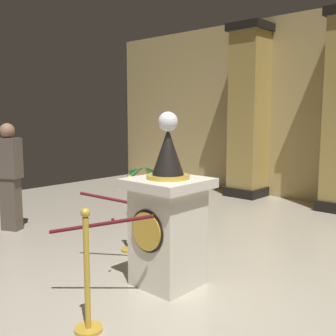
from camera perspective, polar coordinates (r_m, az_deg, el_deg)
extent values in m
plane|color=#B2A893|center=(4.23, -1.85, -17.95)|extent=(12.75, 12.75, 0.00)
cube|color=silver|center=(4.37, 0.00, -9.63)|extent=(0.61, 0.61, 1.05)
cube|color=silver|center=(4.23, 0.00, -2.16)|extent=(0.76, 0.76, 0.10)
cylinder|color=gold|center=(4.11, -3.05, -8.91)|extent=(0.39, 0.03, 0.39)
cylinder|color=black|center=(4.12, -2.95, -8.88)|extent=(0.44, 0.01, 0.44)
cylinder|color=gold|center=(4.22, 0.00, -1.22)|extent=(0.46, 0.46, 0.04)
cone|color=black|center=(4.19, 0.00, 2.35)|extent=(0.33, 0.33, 0.49)
cylinder|color=gold|center=(4.17, 0.00, 5.49)|extent=(0.03, 0.03, 0.05)
sphere|color=silver|center=(4.17, 0.00, 6.55)|extent=(0.21, 0.21, 0.21)
cylinder|color=gold|center=(5.55, -5.34, -11.38)|extent=(0.24, 0.24, 0.03)
cylinder|color=gold|center=(5.42, -5.40, -6.81)|extent=(0.05, 0.05, 0.95)
sphere|color=gold|center=(5.31, -5.47, -1.44)|extent=(0.08, 0.08, 0.08)
cylinder|color=gold|center=(3.76, -11.15, -21.34)|extent=(0.24, 0.24, 0.03)
cylinder|color=gold|center=(3.55, -11.36, -14.58)|extent=(0.05, 0.05, 0.99)
sphere|color=gold|center=(3.38, -11.60, -6.20)|extent=(0.08, 0.08, 0.08)
cylinder|color=#591419|center=(4.87, -6.50, -4.67)|extent=(0.82, 0.65, 0.22)
cylinder|color=#591419|center=(3.91, -9.42, -7.81)|extent=(0.82, 0.65, 0.22)
sphere|color=#591419|center=(4.41, -7.78, -7.20)|extent=(0.04, 0.04, 0.04)
cube|color=black|center=(9.21, 11.00, -3.21)|extent=(0.76, 0.76, 0.20)
cube|color=tan|center=(9.05, 11.29, 7.73)|extent=(0.66, 0.66, 3.70)
cube|color=black|center=(9.22, 11.60, 18.79)|extent=(0.79, 0.79, 0.16)
cylinder|color=#2D2823|center=(6.86, -3.41, -5.89)|extent=(0.55, 0.55, 0.43)
cylinder|color=brown|center=(6.78, -3.43, -2.83)|extent=(0.08, 0.08, 0.31)
cone|color=#265928|center=(6.60, -2.68, -0.61)|extent=(0.36, 0.17, 0.21)
cone|color=#265928|center=(6.85, -2.47, -0.31)|extent=(0.10, 0.34, 0.23)
cone|color=#265928|center=(6.86, -4.35, -0.31)|extent=(0.35, 0.12, 0.20)
cone|color=#265928|center=(6.63, -4.55, -0.59)|extent=(0.12, 0.34, 0.25)
cube|color=brown|center=(6.83, -21.21, -4.75)|extent=(0.33, 0.28, 0.83)
cube|color=brown|center=(6.72, -21.52, 1.32)|extent=(0.42, 0.35, 0.62)
sphere|color=#997056|center=(6.69, -21.70, 4.93)|extent=(0.22, 0.22, 0.22)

